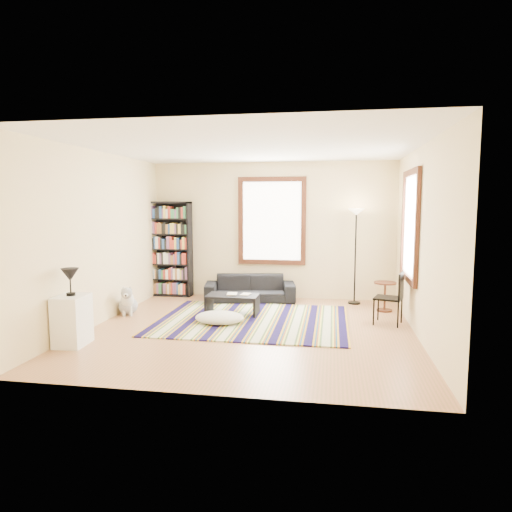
% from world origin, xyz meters
% --- Properties ---
extents(floor, '(5.00, 5.00, 0.10)m').
position_xyz_m(floor, '(0.00, 0.00, -0.05)').
color(floor, '#B37452').
rests_on(floor, ground).
extents(ceiling, '(5.00, 5.00, 0.10)m').
position_xyz_m(ceiling, '(0.00, 0.00, 2.85)').
color(ceiling, white).
rests_on(ceiling, floor).
extents(wall_back, '(5.00, 0.10, 2.80)m').
position_xyz_m(wall_back, '(0.00, 2.55, 1.40)').
color(wall_back, beige).
rests_on(wall_back, floor).
extents(wall_front, '(5.00, 0.10, 2.80)m').
position_xyz_m(wall_front, '(0.00, -2.55, 1.40)').
color(wall_front, beige).
rests_on(wall_front, floor).
extents(wall_left, '(0.10, 5.00, 2.80)m').
position_xyz_m(wall_left, '(-2.55, 0.00, 1.40)').
color(wall_left, beige).
rests_on(wall_left, floor).
extents(wall_right, '(0.10, 5.00, 2.80)m').
position_xyz_m(wall_right, '(2.55, 0.00, 1.40)').
color(wall_right, beige).
rests_on(wall_right, floor).
extents(window_back, '(1.20, 0.06, 1.60)m').
position_xyz_m(window_back, '(0.00, 2.47, 1.60)').
color(window_back, white).
rests_on(window_back, wall_back).
extents(window_right, '(0.06, 1.20, 1.60)m').
position_xyz_m(window_right, '(2.47, 0.80, 1.60)').
color(window_right, white).
rests_on(window_right, wall_right).
extents(rug, '(3.16, 2.53, 0.02)m').
position_xyz_m(rug, '(-0.07, 0.53, 0.01)').
color(rug, '#110B39').
rests_on(rug, floor).
extents(sofa, '(1.00, 1.89, 0.52)m').
position_xyz_m(sofa, '(-0.38, 2.05, 0.26)').
color(sofa, black).
rests_on(sofa, floor).
extents(bookshelf, '(0.90, 0.30, 2.00)m').
position_xyz_m(bookshelf, '(-2.15, 2.32, 1.00)').
color(bookshelf, black).
rests_on(bookshelf, floor).
extents(coffee_table, '(1.00, 0.73, 0.36)m').
position_xyz_m(coffee_table, '(-0.48, 0.87, 0.18)').
color(coffee_table, black).
rests_on(coffee_table, floor).
extents(book_a, '(0.26, 0.21, 0.02)m').
position_xyz_m(book_a, '(-0.58, 0.87, 0.37)').
color(book_a, beige).
rests_on(book_a, coffee_table).
extents(book_b, '(0.18, 0.23, 0.02)m').
position_xyz_m(book_b, '(-0.33, 0.92, 0.37)').
color(book_b, beige).
rests_on(book_b, coffee_table).
extents(floor_cushion, '(0.97, 0.85, 0.20)m').
position_xyz_m(floor_cushion, '(-0.56, 0.25, 0.10)').
color(floor_cushion, beige).
rests_on(floor_cushion, floor).
extents(floor_lamp, '(0.33, 0.33, 1.86)m').
position_xyz_m(floor_lamp, '(1.68, 2.15, 0.93)').
color(floor_lamp, black).
rests_on(floor_lamp, floor).
extents(side_table, '(0.47, 0.47, 0.54)m').
position_xyz_m(side_table, '(2.20, 1.60, 0.27)').
color(side_table, '#491B12').
rests_on(side_table, floor).
extents(folding_chair, '(0.52, 0.50, 0.86)m').
position_xyz_m(folding_chair, '(2.15, 0.69, 0.43)').
color(folding_chair, black).
rests_on(folding_chair, floor).
extents(white_cabinet, '(0.41, 0.52, 0.70)m').
position_xyz_m(white_cabinet, '(-2.30, -1.19, 0.35)').
color(white_cabinet, white).
rests_on(white_cabinet, floor).
extents(table_lamp, '(0.27, 0.27, 0.38)m').
position_xyz_m(table_lamp, '(-2.30, -1.19, 0.89)').
color(table_lamp, black).
rests_on(table_lamp, white_cabinet).
extents(dog, '(0.50, 0.59, 0.51)m').
position_xyz_m(dog, '(-2.32, 0.61, 0.25)').
color(dog, silver).
rests_on(dog, floor).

